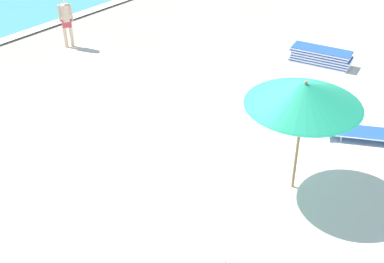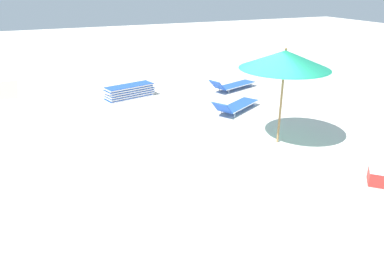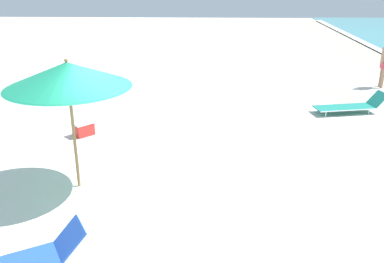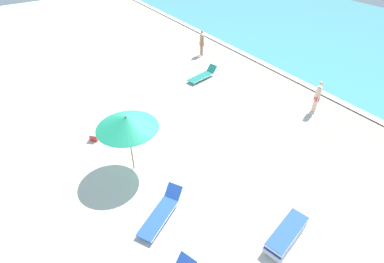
% 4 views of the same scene
% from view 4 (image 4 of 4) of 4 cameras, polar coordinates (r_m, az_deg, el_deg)
% --- Properties ---
extents(ground_plane, '(60.00, 60.00, 0.16)m').
position_cam_4_polar(ground_plane, '(13.16, -5.68, -4.47)').
color(ground_plane, silver).
extents(beach_umbrella, '(2.34, 2.34, 2.59)m').
position_cam_4_polar(beach_umbrella, '(11.20, -12.31, 1.64)').
color(beach_umbrella, '#9E7547').
rests_on(beach_umbrella, ground_plane).
extents(lounger_stack, '(1.06, 2.01, 0.49)m').
position_cam_4_polar(lounger_stack, '(10.55, 17.53, -18.20)').
color(lounger_stack, blue).
rests_on(lounger_stack, ground_plane).
extents(sun_lounger_under_umbrella, '(1.00, 2.20, 0.60)m').
position_cam_4_polar(sun_lounger_under_umbrella, '(18.77, 2.02, 10.65)').
color(sun_lounger_under_umbrella, '#1E8475').
rests_on(sun_lounger_under_umbrella, ground_plane).
extents(sun_lounger_near_water_left, '(1.63, 2.21, 0.57)m').
position_cam_4_polar(sun_lounger_near_water_left, '(10.71, -5.85, -15.00)').
color(sun_lounger_near_water_left, blue).
rests_on(sun_lounger_near_water_left, ground_plane).
extents(beachgoer_wading_adult, '(0.45, 0.27, 1.76)m').
position_cam_4_polar(beachgoer_wading_adult, '(21.73, 1.87, 16.76)').
color(beachgoer_wading_adult, '#A37A5B').
rests_on(beachgoer_wading_adult, ground_plane).
extents(beachgoer_shoreline_child, '(0.38, 0.32, 1.76)m').
position_cam_4_polar(beachgoer_shoreline_child, '(16.39, 22.82, 6.43)').
color(beachgoer_shoreline_child, beige).
rests_on(beachgoer_shoreline_child, ground_plane).
extents(cooler_box, '(0.61, 0.60, 0.37)m').
position_cam_4_polar(cooler_box, '(14.44, -17.96, -0.68)').
color(cooler_box, red).
rests_on(cooler_box, ground_plane).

